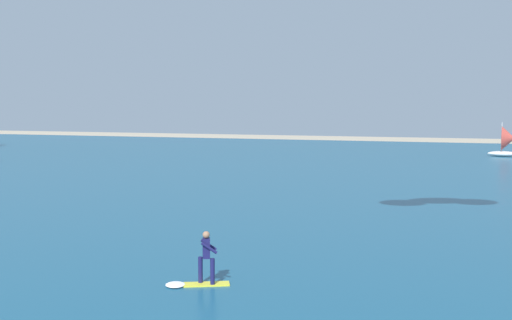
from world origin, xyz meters
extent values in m
cube|color=navy|center=(0.00, 50.49, 0.05)|extent=(160.00, 90.00, 0.10)
cube|color=yellow|center=(-1.31, 17.96, 0.12)|extent=(1.45, 1.00, 0.05)
cylinder|color=#19194C|center=(-1.52, 17.99, 0.55)|extent=(0.14, 0.14, 0.80)
cylinder|color=#19194C|center=(-1.09, 17.93, 0.55)|extent=(0.14, 0.14, 0.80)
cube|color=#19194C|center=(-1.31, 17.96, 1.25)|extent=(0.35, 0.42, 0.60)
sphere|color=#9E7051|center=(-1.31, 17.96, 1.66)|extent=(0.22, 0.22, 0.22)
cylinder|color=#19194C|center=(-1.33, 18.19, 1.30)|extent=(0.49, 0.30, 0.39)
cylinder|color=#19194C|center=(-1.14, 17.80, 1.30)|extent=(0.49, 0.30, 0.39)
ellipsoid|color=white|center=(-2.16, 17.56, 0.14)|extent=(0.84, 0.89, 0.08)
ellipsoid|color=silver|center=(9.15, 72.03, 0.38)|extent=(3.08, 1.23, 0.57)
cylinder|color=silver|center=(9.01, 72.03, 2.18)|extent=(0.09, 0.09, 3.03)
cone|color=#D84C3F|center=(9.67, 71.99, 2.03)|extent=(1.48, 2.62, 2.54)
camera|label=1|loc=(6.35, 0.48, 5.63)|focal=44.53mm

